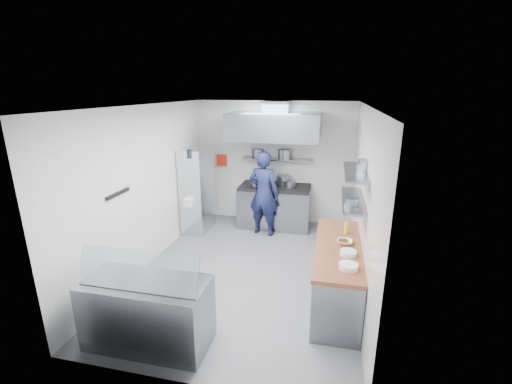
% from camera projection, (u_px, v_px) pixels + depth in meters
% --- Properties ---
extents(floor, '(5.00, 5.00, 0.00)m').
position_uv_depth(floor, '(249.00, 270.00, 6.01)').
color(floor, '#5C5C5F').
rests_on(floor, ground).
extents(ceiling, '(5.00, 5.00, 0.00)m').
position_uv_depth(ceiling, '(247.00, 106.00, 5.20)').
color(ceiling, silver).
rests_on(ceiling, wall_back).
extents(wall_back, '(3.60, 2.80, 0.02)m').
position_uv_depth(wall_back, '(274.00, 163.00, 7.94)').
color(wall_back, white).
rests_on(wall_back, floor).
extents(wall_front, '(3.60, 2.80, 0.02)m').
position_uv_depth(wall_front, '(185.00, 268.00, 3.27)').
color(wall_front, white).
rests_on(wall_front, floor).
extents(wall_left, '(2.80, 5.00, 0.02)m').
position_uv_depth(wall_left, '(148.00, 187.00, 5.98)').
color(wall_left, white).
rests_on(wall_left, floor).
extents(wall_right, '(2.80, 5.00, 0.02)m').
position_uv_depth(wall_right, '(362.00, 201.00, 5.23)').
color(wall_right, white).
rests_on(wall_right, floor).
extents(gas_range, '(1.60, 0.80, 0.90)m').
position_uv_depth(gas_range, '(275.00, 207.00, 7.82)').
color(gas_range, gray).
rests_on(gas_range, floor).
extents(cooktop, '(1.57, 0.78, 0.06)m').
position_uv_depth(cooktop, '(275.00, 187.00, 7.68)').
color(cooktop, black).
rests_on(cooktop, gas_range).
extents(stock_pot_left, '(0.27, 0.27, 0.20)m').
position_uv_depth(stock_pot_left, '(256.00, 181.00, 7.65)').
color(stock_pot_left, slate).
rests_on(stock_pot_left, cooktop).
extents(stock_pot_mid, '(0.32, 0.32, 0.24)m').
position_uv_depth(stock_pot_mid, '(283.00, 180.00, 7.66)').
color(stock_pot_mid, slate).
rests_on(stock_pot_mid, cooktop).
extents(stock_pot_right, '(0.28, 0.28, 0.16)m').
position_uv_depth(stock_pot_right, '(289.00, 184.00, 7.53)').
color(stock_pot_right, slate).
rests_on(stock_pot_right, cooktop).
extents(over_range_shelf, '(1.60, 0.30, 0.04)m').
position_uv_depth(over_range_shelf, '(277.00, 159.00, 7.73)').
color(over_range_shelf, gray).
rests_on(over_range_shelf, wall_back).
extents(shelf_pot_a, '(0.28, 0.28, 0.18)m').
position_uv_depth(shelf_pot_a, '(258.00, 153.00, 7.88)').
color(shelf_pot_a, slate).
rests_on(shelf_pot_a, over_range_shelf).
extents(shelf_pot_b, '(0.31, 0.31, 0.22)m').
position_uv_depth(shelf_pot_b, '(285.00, 154.00, 7.61)').
color(shelf_pot_b, slate).
rests_on(shelf_pot_b, over_range_shelf).
extents(extractor_hood, '(1.90, 1.15, 0.55)m').
position_uv_depth(extractor_hood, '(275.00, 126.00, 7.12)').
color(extractor_hood, gray).
rests_on(extractor_hood, wall_back).
extents(hood_duct, '(0.55, 0.55, 0.24)m').
position_uv_depth(hood_duct, '(277.00, 107.00, 7.22)').
color(hood_duct, slate).
rests_on(hood_duct, extractor_hood).
extents(red_firebox, '(0.22, 0.10, 0.26)m').
position_uv_depth(red_firebox, '(222.00, 160.00, 8.14)').
color(red_firebox, red).
rests_on(red_firebox, wall_back).
extents(chef, '(0.74, 0.56, 1.83)m').
position_uv_depth(chef, '(264.00, 193.00, 7.26)').
color(chef, '#161B43').
rests_on(chef, floor).
extents(wire_rack, '(0.50, 0.90, 1.85)m').
position_uv_depth(wire_rack, '(198.00, 190.00, 7.51)').
color(wire_rack, silver).
rests_on(wire_rack, floor).
extents(rack_bin_a, '(0.15, 0.19, 0.17)m').
position_uv_depth(rack_bin_a, '(189.00, 202.00, 7.07)').
color(rack_bin_a, white).
rests_on(rack_bin_a, wire_rack).
extents(rack_bin_b, '(0.15, 0.19, 0.17)m').
position_uv_depth(rack_bin_b, '(192.00, 176.00, 7.13)').
color(rack_bin_b, yellow).
rests_on(rack_bin_b, wire_rack).
extents(rack_jar, '(0.11, 0.11, 0.18)m').
position_uv_depth(rack_jar, '(189.00, 154.00, 6.84)').
color(rack_jar, black).
rests_on(rack_jar, wire_rack).
extents(knife_strip, '(0.04, 0.55, 0.05)m').
position_uv_depth(knife_strip, '(118.00, 194.00, 5.09)').
color(knife_strip, black).
rests_on(knife_strip, wall_left).
extents(prep_counter_base, '(0.62, 2.00, 0.84)m').
position_uv_depth(prep_counter_base, '(336.00, 275.00, 5.02)').
color(prep_counter_base, gray).
rests_on(prep_counter_base, floor).
extents(prep_counter_top, '(0.65, 2.04, 0.06)m').
position_uv_depth(prep_counter_top, '(338.00, 248.00, 4.89)').
color(prep_counter_top, brown).
rests_on(prep_counter_top, prep_counter_base).
extents(plate_stack_a, '(0.24, 0.24, 0.06)m').
position_uv_depth(plate_stack_a, '(348.00, 266.00, 4.25)').
color(plate_stack_a, white).
rests_on(plate_stack_a, prep_counter_top).
extents(plate_stack_b, '(0.22, 0.22, 0.06)m').
position_uv_depth(plate_stack_b, '(348.00, 253.00, 4.60)').
color(plate_stack_b, white).
rests_on(plate_stack_b, prep_counter_top).
extents(copper_pan, '(0.14, 0.14, 0.06)m').
position_uv_depth(copper_pan, '(343.00, 242.00, 4.92)').
color(copper_pan, '#CA7239').
rests_on(copper_pan, prep_counter_top).
extents(squeeze_bottle, '(0.06, 0.06, 0.18)m').
position_uv_depth(squeeze_bottle, '(346.00, 228.00, 5.28)').
color(squeeze_bottle, yellow).
rests_on(squeeze_bottle, prep_counter_top).
extents(mixing_bowl, '(0.23, 0.23, 0.05)m').
position_uv_depth(mixing_bowl, '(344.00, 242.00, 4.94)').
color(mixing_bowl, white).
rests_on(mixing_bowl, prep_counter_top).
extents(wall_shelf_lower, '(0.30, 1.30, 0.04)m').
position_uv_depth(wall_shelf_lower, '(353.00, 200.00, 4.95)').
color(wall_shelf_lower, gray).
rests_on(wall_shelf_lower, wall_right).
extents(wall_shelf_upper, '(0.30, 1.30, 0.04)m').
position_uv_depth(wall_shelf_upper, '(355.00, 172.00, 4.83)').
color(wall_shelf_upper, gray).
rests_on(wall_shelf_upper, wall_right).
extents(shelf_pot_c, '(0.21, 0.21, 0.10)m').
position_uv_depth(shelf_pot_c, '(352.00, 201.00, 4.68)').
color(shelf_pot_c, slate).
rests_on(shelf_pot_c, wall_shelf_lower).
extents(shelf_pot_d, '(0.28, 0.28, 0.14)m').
position_uv_depth(shelf_pot_d, '(368.00, 165.00, 4.86)').
color(shelf_pot_d, slate).
rests_on(shelf_pot_d, wall_shelf_upper).
extents(display_case, '(1.50, 0.70, 0.85)m').
position_uv_depth(display_case, '(148.00, 312.00, 4.18)').
color(display_case, gray).
rests_on(display_case, floor).
extents(display_glass, '(1.47, 0.19, 0.42)m').
position_uv_depth(display_glass, '(137.00, 270.00, 3.88)').
color(display_glass, silver).
rests_on(display_glass, display_case).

